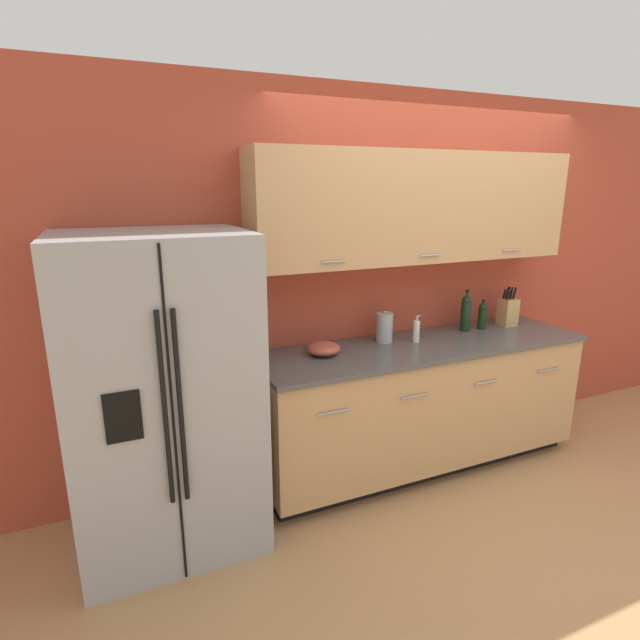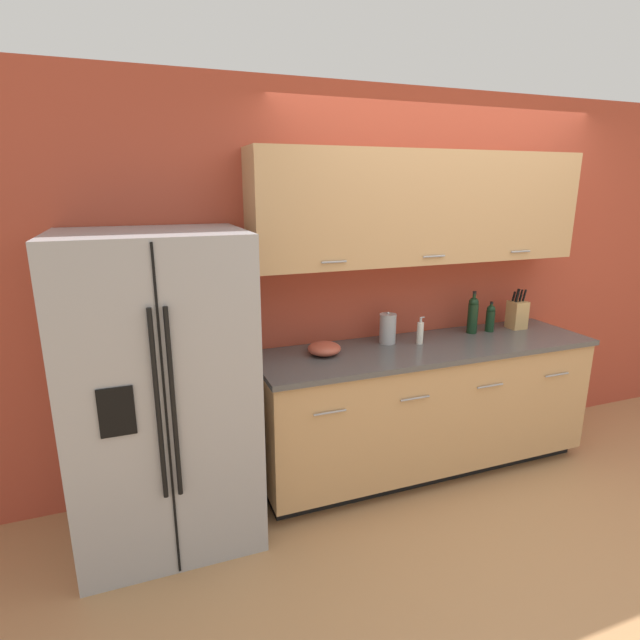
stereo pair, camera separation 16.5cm
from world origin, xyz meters
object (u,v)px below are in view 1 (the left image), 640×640
at_px(oil_bottle, 482,315).
at_px(steel_canister, 384,327).
at_px(wine_bottle, 466,312).
at_px(mixing_bowl, 324,348).
at_px(soap_dispenser, 416,331).
at_px(knife_block, 508,311).
at_px(refrigerator, 163,395).

relative_size(oil_bottle, steel_canister, 1.02).
bearing_deg(wine_bottle, mixing_bowl, -176.27).
xyz_separation_m(soap_dispenser, steel_canister, (-0.20, 0.09, 0.02)).
relative_size(knife_block, mixing_bowl, 1.42).
distance_m(steel_canister, mixing_bowl, 0.51).
distance_m(refrigerator, mixing_bowl, 1.02).
xyz_separation_m(oil_bottle, mixing_bowl, (-1.34, -0.07, -0.06)).
relative_size(oil_bottle, mixing_bowl, 1.05).
height_order(knife_block, steel_canister, knife_block).
relative_size(refrigerator, steel_canister, 7.93).
bearing_deg(knife_block, refrigerator, -175.63).
bearing_deg(soap_dispenser, knife_block, 5.05).
relative_size(refrigerator, oil_bottle, 7.80).
relative_size(steel_canister, mixing_bowl, 1.03).
relative_size(refrigerator, soap_dispenser, 9.24).
height_order(knife_block, oil_bottle, knife_block).
bearing_deg(wine_bottle, oil_bottle, -3.93).
xyz_separation_m(knife_block, wine_bottle, (-0.39, 0.01, 0.03)).
bearing_deg(knife_block, oil_bottle, 179.27).
distance_m(wine_bottle, oil_bottle, 0.16).
distance_m(refrigerator, knife_block, 2.61).
bearing_deg(steel_canister, knife_block, -0.85).
height_order(soap_dispenser, mixing_bowl, soap_dispenser).
bearing_deg(soap_dispenser, refrigerator, -175.98).
bearing_deg(mixing_bowl, wine_bottle, 3.73).
distance_m(knife_block, wine_bottle, 0.40).
bearing_deg(wine_bottle, refrigerator, -174.50).
height_order(wine_bottle, steel_canister, wine_bottle).
distance_m(oil_bottle, steel_canister, 0.84).
relative_size(soap_dispenser, mixing_bowl, 0.89).
bearing_deg(refrigerator, steel_canister, 8.11).
height_order(refrigerator, mixing_bowl, refrigerator).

